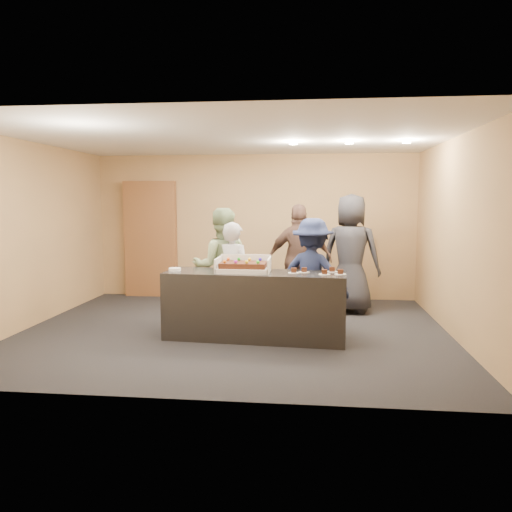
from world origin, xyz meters
name	(u,v)px	position (x,y,z in m)	size (l,w,h in m)	color
room	(234,236)	(0.00, 0.00, 1.35)	(6.04, 6.00, 2.70)	black
serving_counter	(255,305)	(0.34, -0.35, 0.45)	(2.40, 0.70, 0.90)	black
storage_cabinet	(151,239)	(-2.00, 2.41, 1.11)	(1.01, 0.15, 2.21)	brown
cake_box	(244,268)	(0.18, -0.33, 0.95)	(0.71, 0.49, 0.21)	white
sheet_cake	(243,265)	(0.18, -0.35, 1.00)	(0.60, 0.42, 0.12)	#39170D
plate_stack	(175,269)	(-0.75, -0.37, 0.92)	(0.16, 0.16, 0.04)	white
slice_a	(294,271)	(0.85, -0.39, 0.92)	(0.15, 0.15, 0.07)	white
slice_b	(304,271)	(0.99, -0.33, 0.92)	(0.15, 0.15, 0.07)	white
slice_c	(324,273)	(1.25, -0.49, 0.92)	(0.15, 0.15, 0.07)	white
slice_d	(332,270)	(1.36, -0.24, 0.92)	(0.15, 0.15, 0.07)	white
slice_e	(340,273)	(1.45, -0.45, 0.92)	(0.15, 0.15, 0.07)	white
person_server_grey	(233,276)	(-0.03, 0.10, 0.77)	(0.56, 0.37, 1.55)	#ABACB1
person_sage_man	(221,267)	(-0.24, 0.32, 0.87)	(0.84, 0.66, 1.74)	gray
person_navy_man	(312,275)	(1.10, 0.10, 0.80)	(1.03, 0.59, 1.60)	#192246
person_brown_extra	(300,260)	(0.89, 1.14, 0.90)	(1.05, 0.44, 1.79)	brown
person_dark_suit	(351,254)	(1.73, 1.40, 0.98)	(0.95, 0.62, 1.95)	#242328
ceiling_spotlights	(349,143)	(1.60, 0.50, 2.67)	(1.72, 0.12, 0.03)	#FFEAC6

